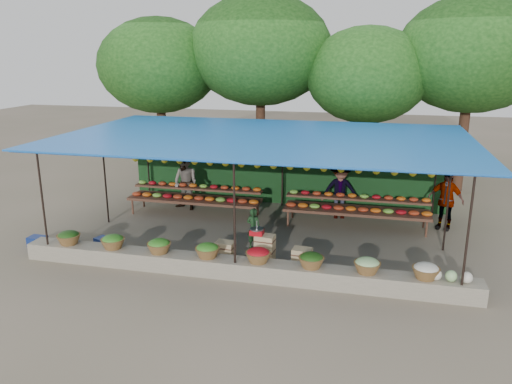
% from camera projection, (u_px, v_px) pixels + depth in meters
% --- Properties ---
extents(ground, '(60.00, 60.00, 0.00)m').
position_uv_depth(ground, '(263.00, 235.00, 14.05)').
color(ground, '#625C48').
rests_on(ground, ground).
extents(stone_curb, '(10.60, 0.55, 0.40)m').
position_uv_depth(stone_curb, '(237.00, 268.00, 11.42)').
color(stone_curb, '#736E5C').
rests_on(stone_curb, ground).
extents(stall_canopy, '(10.80, 6.60, 2.82)m').
position_uv_depth(stall_canopy, '(264.00, 141.00, 13.39)').
color(stall_canopy, black).
rests_on(stall_canopy, ground).
extents(produce_baskets, '(8.98, 0.58, 0.34)m').
position_uv_depth(produce_baskets, '(232.00, 253.00, 11.34)').
color(produce_baskets, brown).
rests_on(produce_baskets, stone_curb).
extents(netting_backdrop, '(10.60, 0.06, 2.50)m').
position_uv_depth(netting_backdrop, '(284.00, 167.00, 16.66)').
color(netting_backdrop, '#17421E').
rests_on(netting_backdrop, ground).
extents(tree_row, '(16.51, 5.50, 7.12)m').
position_uv_depth(tree_row, '(313.00, 59.00, 18.36)').
color(tree_row, '#392214').
rests_on(tree_row, ground).
extents(fruit_table_left, '(4.21, 0.95, 0.93)m').
position_uv_depth(fruit_table_left, '(195.00, 196.00, 15.70)').
color(fruit_table_left, '#4F2E1F').
rests_on(fruit_table_left, ground).
extents(fruit_table_right, '(4.21, 0.95, 0.93)m').
position_uv_depth(fruit_table_right, '(357.00, 207.00, 14.59)').
color(fruit_table_right, '#4F2E1F').
rests_on(fruit_table_right, ground).
extents(crate_counter, '(2.38, 0.38, 0.77)m').
position_uv_depth(crate_counter, '(264.00, 253.00, 11.99)').
color(crate_counter, tan).
rests_on(crate_counter, ground).
extents(weighing_scale, '(0.33, 0.33, 0.35)m').
position_uv_depth(weighing_scale, '(257.00, 231.00, 11.88)').
color(weighing_scale, red).
rests_on(weighing_scale, crate_counter).
extents(vendor_seated, '(0.47, 0.37, 1.12)m').
position_uv_depth(vendor_seated, '(254.00, 229.00, 12.91)').
color(vendor_seated, '#1B3B1C').
rests_on(vendor_seated, ground).
extents(customer_left, '(1.06, 0.94, 1.80)m').
position_uv_depth(customer_left, '(186.00, 183.00, 16.10)').
color(customer_left, slate).
rests_on(customer_left, ground).
extents(customer_mid, '(1.23, 0.85, 1.75)m').
position_uv_depth(customer_mid, '(340.00, 191.00, 15.29)').
color(customer_mid, slate).
rests_on(customer_mid, ground).
extents(customer_right, '(1.10, 0.80, 1.74)m').
position_uv_depth(customer_right, '(446.00, 200.00, 14.33)').
color(customer_right, slate).
rests_on(customer_right, ground).
extents(blue_crate_front, '(0.46, 0.34, 0.27)m').
position_uv_depth(blue_crate_front, '(38.00, 241.00, 13.20)').
color(blue_crate_front, navy).
rests_on(blue_crate_front, ground).
extents(blue_crate_back, '(0.53, 0.46, 0.27)m').
position_uv_depth(blue_crate_back, '(104.00, 243.00, 13.12)').
color(blue_crate_back, navy).
rests_on(blue_crate_back, ground).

